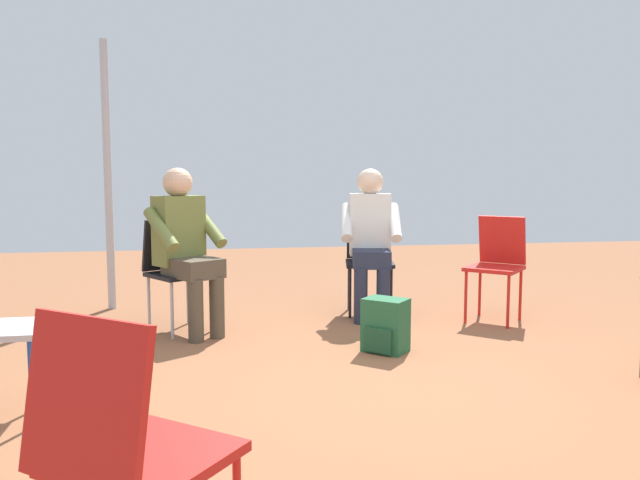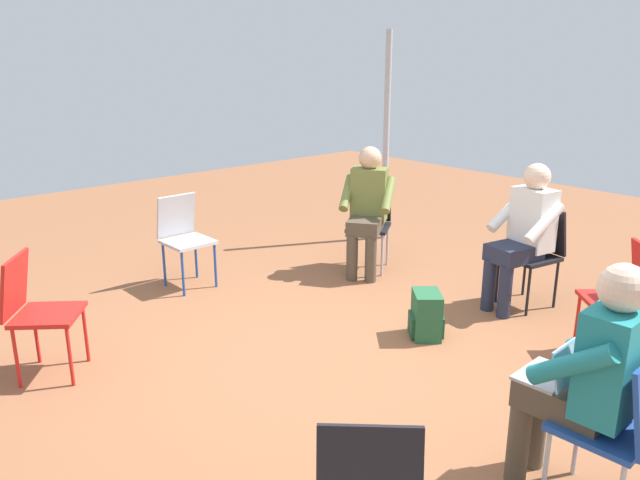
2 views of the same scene
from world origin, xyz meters
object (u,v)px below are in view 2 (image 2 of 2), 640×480
chair_southwest (36,307)px  backpack_near_laptop_user (426,317)px  person_in_white (524,229)px  chair_north (535,249)px  chair_northeast (626,294)px  person_with_laptop (589,371)px  chair_east (621,423)px  chair_west (184,234)px  person_in_olive (367,204)px  chair_northwest (370,220)px

chair_southwest → backpack_near_laptop_user: chair_southwest is taller
person_in_white → chair_north: bearing=-90.0°
person_in_white → chair_northeast: bearing=174.1°
person_with_laptop → backpack_near_laptop_user: (-1.64, 0.88, -0.53)m
chair_east → chair_southwest: size_ratio=1.00×
chair_east → chair_north: bearing=35.6°
chair_northeast → chair_north: bearing=16.9°
chair_west → person_with_laptop: (3.86, -0.08, 0.20)m
chair_west → person_in_olive: size_ratio=0.69×
chair_east → person_in_olive: person_in_olive is taller
chair_northwest → chair_southwest: 3.26m
chair_east → person_with_laptop: size_ratio=0.69×
chair_north → chair_southwest: size_ratio=1.00×
backpack_near_laptop_user → person_with_laptop: bearing=-28.3°
chair_southwest → person_in_white: size_ratio=0.69×
chair_north → person_in_olive: person_in_olive is taller
chair_southwest → person_with_laptop: person_with_laptop is taller
chair_north → backpack_near_laptop_user: chair_north is taller
chair_northwest → chair_southwest: size_ratio=1.00×
chair_east → backpack_near_laptop_user: size_ratio=2.36×
chair_northwest → chair_southwest: bearing=57.4°
person_with_laptop → person_in_white: (-1.48, 1.93, 0.00)m
chair_east → chair_north: same height
chair_west → person_in_olive: person_in_olive is taller
chair_northwest → person_in_white: bearing=152.8°
chair_northeast → chair_north: same height
person_with_laptop → chair_north: bearing=32.5°
chair_southwest → person_in_olive: 3.12m
person_with_laptop → person_in_white: same height
chair_east → chair_southwest: bearing=113.4°
chair_northeast → person_in_white: 1.05m
chair_north → person_in_olive: 1.61m
chair_northwest → person_in_olive: bearing=90.0°
chair_north → person_in_white: 0.26m
chair_west → person_with_laptop: person_with_laptop is taller
chair_north → person_in_white: (-0.03, -0.16, 0.20)m
chair_northwest → backpack_near_laptop_user: bearing=115.2°
person_in_olive → backpack_near_laptop_user: 1.61m
chair_west → chair_northeast: size_ratio=1.00×
person_with_laptop → person_in_white: bearing=35.3°
person_in_olive → chair_west: bearing=25.8°
chair_southwest → person_in_white: 3.77m
chair_east → chair_southwest: 3.51m
chair_west → chair_east: bearing=88.6°
person_in_olive → chair_northwest: bearing=-90.0°
chair_east → chair_northwest: bearing=59.5°
person_with_laptop → backpack_near_laptop_user: size_ratio=3.44×
person_in_white → person_in_olive: bearing=23.1°
chair_southwest → person_in_olive: bearing=128.0°
chair_northwest → chair_east: same height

